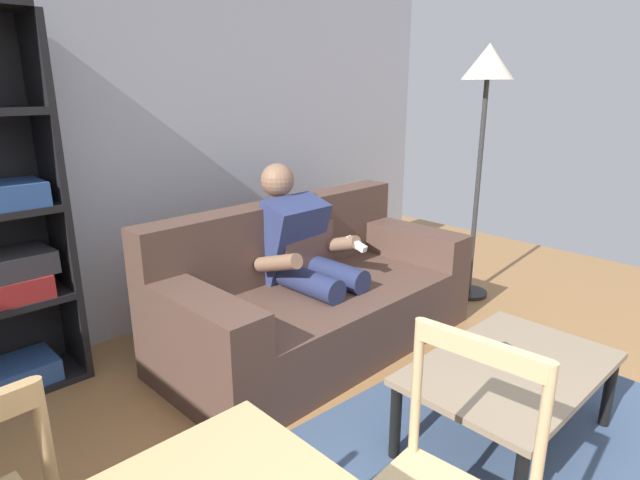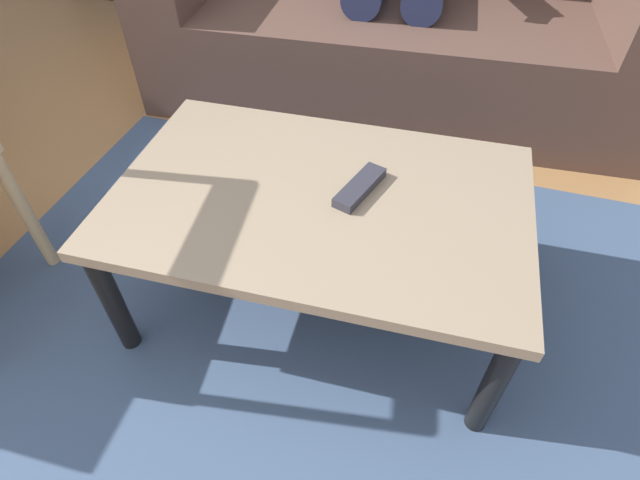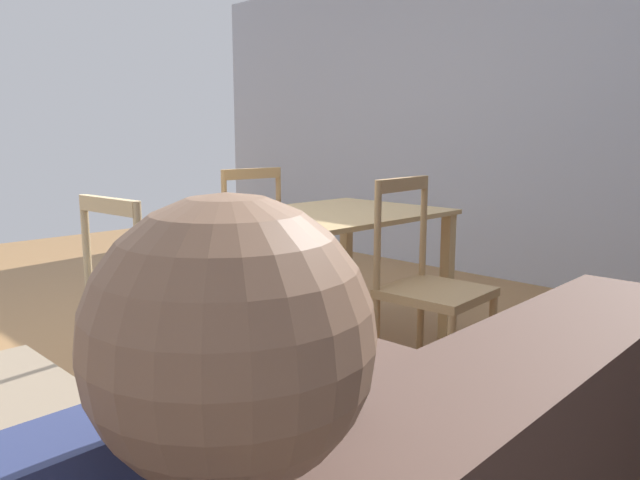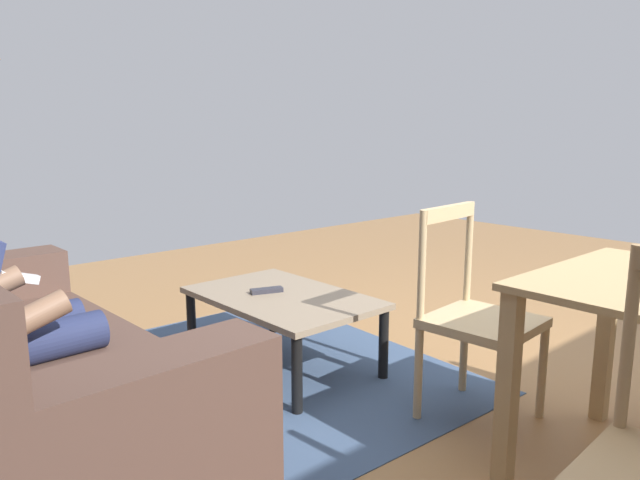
% 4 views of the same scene
% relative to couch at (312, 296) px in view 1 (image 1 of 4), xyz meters
% --- Properties ---
extents(wall_back, '(6.33, 0.12, 2.60)m').
position_rel_couch_xyz_m(wall_back, '(-1.06, 0.99, 0.99)').
color(wall_back, '#B2B7C6').
rests_on(wall_back, ground_plane).
extents(couch, '(2.00, 0.97, 0.87)m').
position_rel_couch_xyz_m(couch, '(0.00, 0.00, 0.00)').
color(couch, brown).
rests_on(couch, ground_plane).
extents(person_lounging, '(0.60, 0.93, 1.11)m').
position_rel_couch_xyz_m(person_lounging, '(-0.01, 0.05, 0.26)').
color(person_lounging, navy).
rests_on(person_lounging, ground_plane).
extents(coffee_table, '(0.99, 0.64, 0.39)m').
position_rel_couch_xyz_m(coffee_table, '(-0.01, -1.31, 0.03)').
color(coffee_table, gray).
rests_on(coffee_table, ground_plane).
extents(tv_remote, '(0.10, 0.18, 0.02)m').
position_rel_couch_xyz_m(tv_remote, '(0.08, -1.28, 0.09)').
color(tv_remote, '#2D2D38').
rests_on(tv_remote, coffee_table).
extents(area_rug, '(2.06, 1.49, 0.01)m').
position_rel_couch_xyz_m(area_rug, '(-0.01, -1.31, -0.31)').
color(area_rug, '#3D5170').
rests_on(area_rug, ground_plane).
extents(floor_lamp, '(0.36, 0.36, 1.85)m').
position_rel_couch_xyz_m(floor_lamp, '(1.42, -0.27, 1.25)').
color(floor_lamp, black).
rests_on(floor_lamp, ground_plane).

